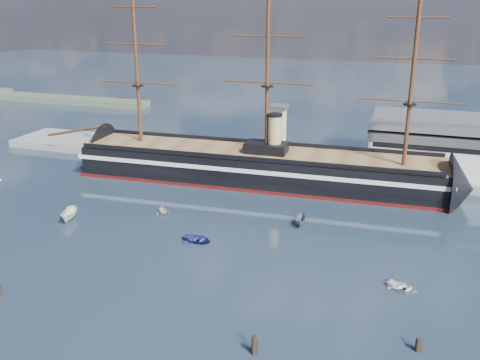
% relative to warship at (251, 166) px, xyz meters
% --- Properties ---
extents(ground, '(600.00, 600.00, 0.00)m').
position_rel_warship_xyz_m(ground, '(-0.10, -20.00, -4.04)').
color(ground, '#15242F').
rests_on(ground, ground).
extents(quay, '(180.00, 18.00, 2.00)m').
position_rel_warship_xyz_m(quay, '(9.90, 16.00, -4.04)').
color(quay, slate).
rests_on(quay, ground).
extents(quay_tower, '(5.00, 5.00, 15.00)m').
position_rel_warship_xyz_m(quay_tower, '(2.90, 13.00, 5.72)').
color(quay_tower, silver).
rests_on(quay_tower, ground).
extents(shoreline, '(120.00, 10.00, 4.00)m').
position_rel_warship_xyz_m(shoreline, '(-139.33, 75.00, -2.59)').
color(shoreline, '#3F4C38').
rests_on(shoreline, ground).
extents(warship, '(113.22, 20.19, 53.94)m').
position_rel_warship_xyz_m(warship, '(0.00, 0.00, 0.00)').
color(warship, black).
rests_on(warship, ground).
extents(motorboat_a, '(7.76, 4.63, 2.92)m').
position_rel_warship_xyz_m(motorboat_a, '(-27.84, -35.53, -4.04)').
color(motorboat_a, white).
rests_on(motorboat_a, ground).
extents(motorboat_b, '(1.91, 3.74, 1.67)m').
position_rel_warship_xyz_m(motorboat_b, '(1.02, -36.61, -4.04)').
color(motorboat_b, navy).
rests_on(motorboat_b, ground).
extents(motorboat_c, '(6.08, 2.99, 2.33)m').
position_rel_warship_xyz_m(motorboat_c, '(17.61, -22.72, -4.04)').
color(motorboat_c, slate).
rests_on(motorboat_c, ground).
extents(motorboat_d, '(5.47, 5.61, 2.00)m').
position_rel_warship_xyz_m(motorboat_d, '(-11.27, -26.26, -4.04)').
color(motorboat_d, silver).
rests_on(motorboat_d, ground).
extents(motorboat_e, '(2.72, 3.47, 1.51)m').
position_rel_warship_xyz_m(motorboat_e, '(38.25, -42.42, -4.04)').
color(motorboat_e, silver).
rests_on(motorboat_e, ground).
extents(piling_near_right, '(0.64, 0.64, 3.47)m').
position_rel_warship_xyz_m(piling_near_right, '(20.96, -64.96, -4.04)').
color(piling_near_right, black).
rests_on(piling_near_right, ground).
extents(piling_far_right, '(0.64, 0.64, 2.65)m').
position_rel_warship_xyz_m(piling_far_right, '(40.75, -57.56, -4.04)').
color(piling_far_right, black).
rests_on(piling_far_right, ground).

